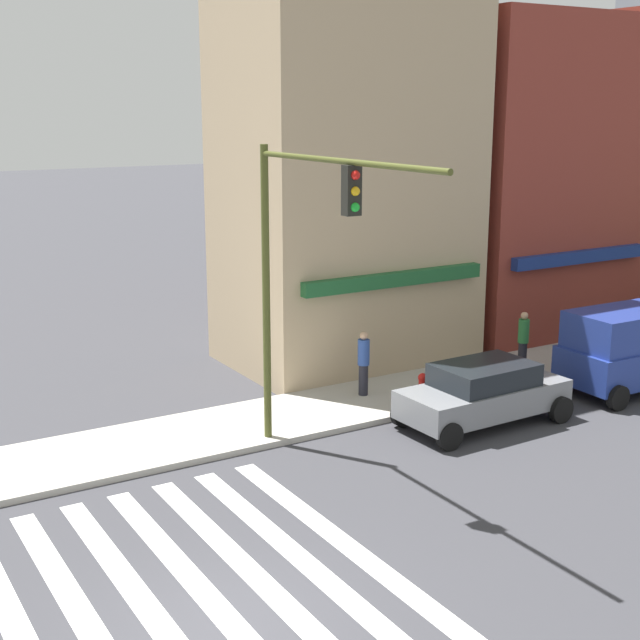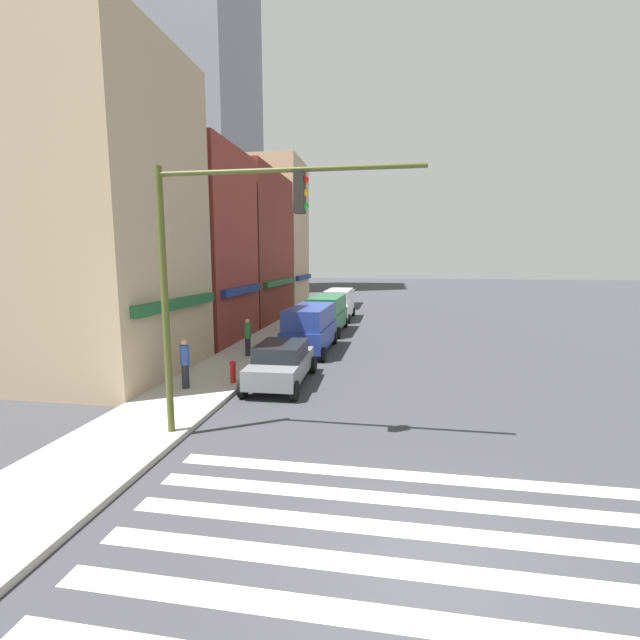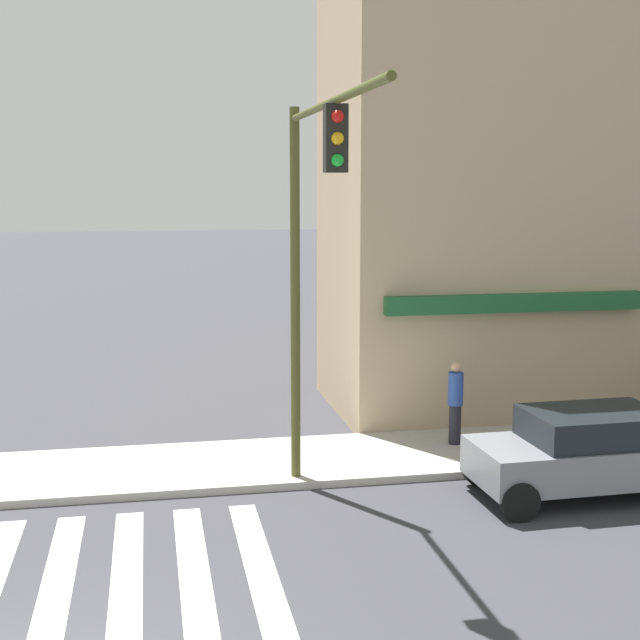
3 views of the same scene
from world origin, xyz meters
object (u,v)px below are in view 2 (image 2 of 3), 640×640
at_px(van_green, 327,313).
at_px(pedestrian_blue_shirt, 185,363).
at_px(van_white, 339,303).
at_px(van_blue, 310,327).
at_px(fire_hydrant, 233,371).
at_px(traffic_signal, 220,254).
at_px(pedestrian_green_top, 248,337).
at_px(sedan_grey, 281,362).

height_order(van_green, pedestrian_blue_shirt, van_green).
xyz_separation_m(van_white, pedestrian_blue_shirt, (-19.42, 3.13, -0.21)).
xyz_separation_m(van_green, van_white, (6.12, 0.00, 0.00)).
relative_size(van_blue, fire_hydrant, 5.98).
height_order(van_blue, van_green, same).
height_order(traffic_signal, van_green, traffic_signal).
bearing_deg(van_white, pedestrian_green_top, 169.21).
height_order(sedan_grey, pedestrian_blue_shirt, pedestrian_blue_shirt).
xyz_separation_m(van_blue, van_green, (5.93, 0.00, 0.00)).
xyz_separation_m(sedan_grey, fire_hydrant, (-0.61, 1.70, -0.23)).
distance_m(van_green, pedestrian_blue_shirt, 13.67).
height_order(van_green, van_white, same).
bearing_deg(van_blue, fire_hydrant, 166.26).
bearing_deg(pedestrian_green_top, van_blue, 8.90).
bearing_deg(van_blue, pedestrian_blue_shirt, 158.01).
distance_m(traffic_signal, pedestrian_blue_shirt, 6.03).
distance_m(van_blue, pedestrian_green_top, 3.34).
relative_size(traffic_signal, sedan_grey, 1.57).
bearing_deg(van_blue, sedan_grey, -179.01).
relative_size(traffic_signal, fire_hydrant, 8.29).
bearing_deg(sedan_grey, van_white, -1.46).
xyz_separation_m(pedestrian_blue_shirt, pedestrian_green_top, (5.32, -0.50, 0.00)).
distance_m(van_white, pedestrian_green_top, 14.35).
relative_size(van_blue, pedestrian_blue_shirt, 2.84).
relative_size(pedestrian_blue_shirt, fire_hydrant, 2.10).
distance_m(van_green, van_white, 6.12).
relative_size(van_green, van_white, 1.01).
relative_size(sedan_grey, van_blue, 0.88).
xyz_separation_m(sedan_grey, van_blue, (5.86, -0.00, 0.44)).
height_order(van_white, pedestrian_blue_shirt, van_white).
xyz_separation_m(traffic_signal, van_white, (23.08, -0.18, -3.56)).
height_order(pedestrian_green_top, fire_hydrant, pedestrian_green_top).
relative_size(traffic_signal, van_blue, 1.39).
bearing_deg(fire_hydrant, pedestrian_blue_shirt, 122.48).
height_order(traffic_signal, van_white, traffic_signal).
xyz_separation_m(van_green, pedestrian_green_top, (-7.99, 2.63, -0.21)).
relative_size(sedan_grey, van_green, 0.88).
bearing_deg(traffic_signal, van_white, -0.44).
bearing_deg(traffic_signal, pedestrian_green_top, 15.27).
distance_m(traffic_signal, van_blue, 11.60).
height_order(sedan_grey, van_blue, van_blue).
distance_m(sedan_grey, van_blue, 5.88).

